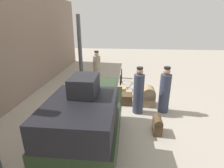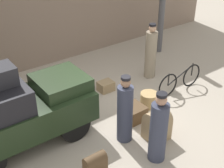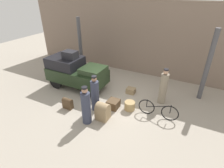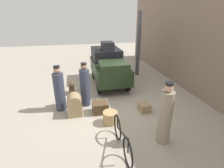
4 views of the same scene
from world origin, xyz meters
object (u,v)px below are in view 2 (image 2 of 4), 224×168
(bicycle, at_px, (180,80))
(porter_with_bicycle, at_px, (159,130))
(truck, at_px, (14,111))
(porter_carrying_trunk, at_px, (125,112))
(trunk_wicker_pale, at_px, (106,86))
(suitcase_black_upright, at_px, (157,125))
(wicker_basket, at_px, (149,100))
(suitcase_small_leather, at_px, (95,164))
(trunk_umber_medium, at_px, (134,113))
(porter_standing_middle, at_px, (151,53))

(bicycle, xyz_separation_m, porter_with_bicycle, (-2.56, -1.69, 0.41))
(truck, xyz_separation_m, porter_carrying_trunk, (2.11, -1.34, -0.15))
(truck, xyz_separation_m, trunk_wicker_pale, (3.06, 0.75, -0.80))
(bicycle, distance_m, suitcase_black_upright, 2.40)
(porter_carrying_trunk, relative_size, trunk_wicker_pale, 3.82)
(porter_with_bicycle, bearing_deg, suitcase_black_upright, 46.71)
(wicker_basket, height_order, porter_carrying_trunk, porter_carrying_trunk)
(bicycle, height_order, suitcase_small_leather, bicycle)
(trunk_umber_medium, bearing_deg, porter_carrying_trunk, -145.78)
(truck, relative_size, trunk_wicker_pale, 7.39)
(truck, relative_size, suitcase_black_upright, 4.30)
(wicker_basket, height_order, trunk_wicker_pale, wicker_basket)
(suitcase_small_leather, bearing_deg, porter_with_bicycle, -16.75)
(trunk_wicker_pale, height_order, suitcase_small_leather, suitcase_small_leather)
(porter_with_bicycle, xyz_separation_m, suitcase_small_leather, (-1.37, 0.41, -0.50))
(bicycle, height_order, suitcase_black_upright, bicycle)
(suitcase_black_upright, xyz_separation_m, suitcase_small_leather, (-1.85, -0.10, -0.11))
(wicker_basket, xyz_separation_m, trunk_umber_medium, (-0.75, -0.23, -0.00))
(porter_with_bicycle, bearing_deg, trunk_umber_medium, 69.56)
(truck, relative_size, porter_standing_middle, 1.85)
(porter_standing_middle, relative_size, suitcase_small_leather, 3.41)
(wicker_basket, distance_m, suitcase_black_upright, 1.40)
(wicker_basket, distance_m, suitcase_small_leather, 2.92)
(truck, height_order, suitcase_black_upright, truck)
(porter_carrying_trunk, relative_size, suitcase_small_leather, 3.26)
(bicycle, height_order, porter_standing_middle, porter_standing_middle)
(porter_standing_middle, distance_m, trunk_wicker_pale, 1.82)
(suitcase_small_leather, bearing_deg, porter_standing_middle, 33.15)
(truck, height_order, wicker_basket, truck)
(bicycle, height_order, trunk_umber_medium, bicycle)
(truck, height_order, bicycle, truck)
(porter_carrying_trunk, height_order, trunk_umber_medium, porter_carrying_trunk)
(trunk_wicker_pale, bearing_deg, trunk_umber_medium, -98.89)
(bicycle, xyz_separation_m, suitcase_black_upright, (-2.08, -1.18, 0.01))
(wicker_basket, bearing_deg, porter_standing_middle, 46.89)
(truck, bearing_deg, porter_standing_middle, 7.59)
(bicycle, xyz_separation_m, porter_carrying_trunk, (-2.73, -0.75, 0.42))
(trunk_wicker_pale, xyz_separation_m, suitcase_small_leather, (-2.15, -2.63, 0.13))
(porter_with_bicycle, relative_size, trunk_wicker_pale, 3.79)
(porter_carrying_trunk, height_order, porter_standing_middle, porter_standing_middle)
(trunk_wicker_pale, height_order, trunk_umber_medium, trunk_umber_medium)
(bicycle, xyz_separation_m, trunk_wicker_pale, (-1.78, 1.35, -0.23))
(bicycle, xyz_separation_m, wicker_basket, (-1.29, -0.05, -0.17))
(porter_standing_middle, height_order, porter_with_bicycle, porter_standing_middle)
(truck, bearing_deg, suitcase_small_leather, -64.28)
(porter_standing_middle, relative_size, suitcase_black_upright, 2.33)
(wicker_basket, distance_m, porter_with_bicycle, 2.16)
(suitcase_small_leather, bearing_deg, porter_carrying_trunk, 23.85)
(bicycle, height_order, wicker_basket, bicycle)
(bicycle, relative_size, porter_standing_middle, 0.97)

